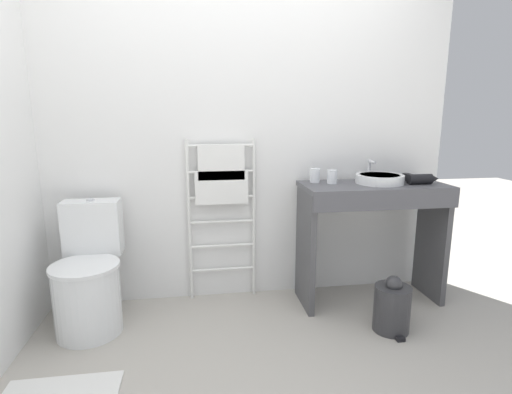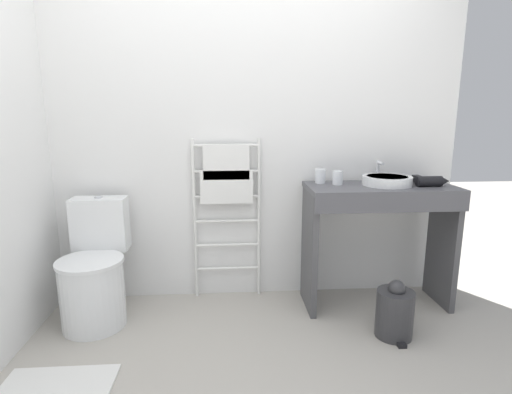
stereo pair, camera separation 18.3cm
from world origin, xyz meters
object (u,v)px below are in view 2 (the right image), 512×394
sink_basin (387,180)px  cup_near_edge (338,178)px  cup_near_wall (320,176)px  trash_bin (395,312)px  toilet (94,276)px  hair_dryer (430,181)px  towel_radiator (227,187)px

sink_basin → cup_near_edge: bearing=172.4°
cup_near_wall → trash_bin: (0.36, -0.55, -0.76)m
toilet → sink_basin: 2.05m
cup_near_wall → hair_dryer: bearing=-13.3°
cup_near_edge → trash_bin: size_ratio=0.26×
cup_near_wall → toilet: bearing=-171.5°
toilet → sink_basin: sink_basin is taller
cup_near_wall → cup_near_edge: (0.11, -0.07, -0.00)m
toilet → trash_bin: toilet is taller
towel_radiator → cup_near_wall: 0.67m
cup_near_edge → hair_dryer: bearing=-9.7°
cup_near_edge → trash_bin: (0.25, -0.49, -0.76)m
sink_basin → cup_near_wall: cup_near_wall is taller
toilet → sink_basin: bearing=3.5°
sink_basin → hair_dryer: hair_dryer is taller
toilet → towel_radiator: size_ratio=0.68×
toilet → trash_bin: 1.91m
sink_basin → hair_dryer: size_ratio=1.48×
cup_near_edge → hair_dryer: 0.61m
toilet → cup_near_wall: size_ratio=8.04×
toilet → cup_near_edge: 1.74m
towel_radiator → trash_bin: (1.02, -0.63, -0.68)m
sink_basin → trash_bin: 0.87m
towel_radiator → cup_near_edge: 0.78m
towel_radiator → cup_near_edge: size_ratio=12.40×
cup_near_wall → cup_near_edge: size_ratio=1.05×
sink_basin → trash_bin: sink_basin is taller
towel_radiator → cup_near_edge: towel_radiator is taller
toilet → sink_basin: size_ratio=2.41×
hair_dryer → trash_bin: hair_dryer is taller
toilet → towel_radiator: towel_radiator is taller
sink_basin → cup_near_edge: 0.33m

